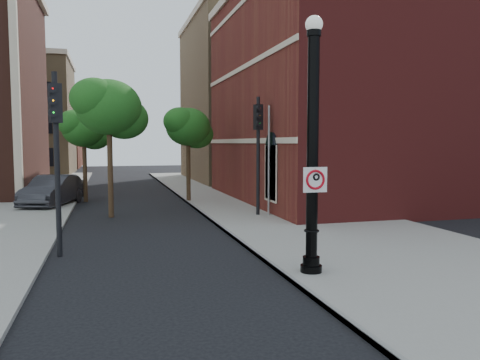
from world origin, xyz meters
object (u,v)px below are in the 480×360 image
object	(u,v)px
parked_car	(53,191)
lamppost	(312,159)
traffic_signal_left	(56,133)
traffic_signal_right	(258,137)
no_parking_sign	(315,179)

from	to	relation	value
parked_car	lamppost	bearing A→B (deg)	-47.24
lamppost	traffic_signal_left	distance (m)	7.54
traffic_signal_left	traffic_signal_right	distance (m)	9.70
parked_car	traffic_signal_left	distance (m)	12.48
parked_car	traffic_signal_right	xyz separation A→B (m)	(9.46, -6.59, 2.85)
traffic_signal_left	no_parking_sign	bearing A→B (deg)	-49.54
lamppost	no_parking_sign	bearing A→B (deg)	-87.72
lamppost	parked_car	distance (m)	17.96
lamppost	no_parking_sign	size ratio (longest dim) A/B	10.35
no_parking_sign	parked_car	size ratio (longest dim) A/B	0.12
lamppost	traffic_signal_right	distance (m)	9.60
parked_car	traffic_signal_right	bearing A→B (deg)	-18.14
lamppost	parked_car	world-z (taller)	lamppost
traffic_signal_left	lamppost	bearing A→B (deg)	-48.50
no_parking_sign	traffic_signal_left	world-z (taller)	traffic_signal_left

